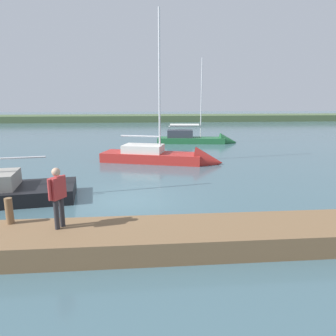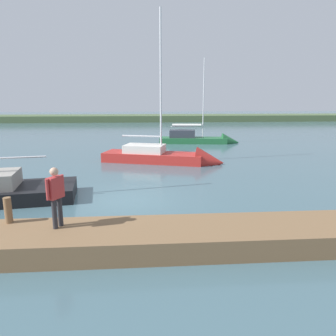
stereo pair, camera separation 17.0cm
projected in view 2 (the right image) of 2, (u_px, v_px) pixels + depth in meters
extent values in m
plane|color=#42606B|center=(124.00, 200.00, 13.28)|extent=(200.00, 200.00, 0.00)
cube|color=#4C603D|center=(140.00, 121.00, 62.04)|extent=(180.00, 8.00, 2.40)
cube|color=brown|center=(114.00, 240.00, 8.80)|extent=(20.94, 2.05, 0.64)
cylinder|color=brown|center=(8.00, 210.00, 9.12)|extent=(0.22, 0.22, 0.78)
cube|color=#B22823|center=(153.00, 160.00, 21.40)|extent=(7.14, 3.91, 1.00)
cone|color=#B22823|center=(210.00, 162.00, 20.57)|extent=(2.31, 2.44, 2.00)
cube|color=silver|center=(145.00, 149.00, 21.37)|extent=(3.05, 2.38, 0.54)
cylinder|color=silver|center=(161.00, 83.00, 20.18)|extent=(0.12, 0.12, 9.21)
cylinder|color=silver|center=(141.00, 136.00, 21.22)|extent=(2.67, 0.90, 0.10)
cube|color=#236638|center=(193.00, 142.00, 30.70)|extent=(6.70, 2.59, 0.91)
cone|color=#236638|center=(231.00, 142.00, 30.54)|extent=(1.84, 2.00, 1.82)
cube|color=#333842|center=(182.00, 134.00, 30.57)|extent=(2.61, 1.58, 0.73)
cylinder|color=silver|center=(203.00, 99.00, 29.75)|extent=(0.09, 0.09, 7.51)
cylinder|color=silver|center=(187.00, 126.00, 30.39)|extent=(3.15, 0.46, 0.07)
cylinder|color=silver|center=(187.00, 125.00, 30.37)|extent=(2.87, 0.63, 0.29)
cylinder|color=#28282D|center=(60.00, 211.00, 8.88)|extent=(0.14, 0.14, 0.87)
cylinder|color=#28282D|center=(55.00, 214.00, 8.69)|extent=(0.14, 0.14, 0.87)
cube|color=#B23333|center=(55.00, 188.00, 8.63)|extent=(0.42, 0.52, 0.62)
sphere|color=tan|center=(54.00, 172.00, 8.53)|extent=(0.24, 0.24, 0.24)
cylinder|color=#B23333|center=(63.00, 185.00, 8.88)|extent=(0.09, 0.09, 0.58)
cylinder|color=#B23333|center=(47.00, 190.00, 8.37)|extent=(0.09, 0.09, 0.58)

